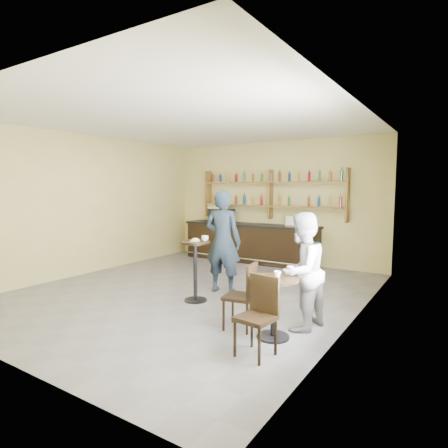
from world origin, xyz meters
The scene contains 22 objects.
floor centered at (0.00, 0.00, 0.00)m, with size 7.00×7.00×0.00m, color #5F5E62.
ceiling centered at (0.00, 0.00, 3.20)m, with size 7.00×7.00×0.00m, color white.
wall_back centered at (0.00, 3.50, 1.60)m, with size 7.00×7.00×0.00m, color tan.
wall_left centered at (-3.00, 0.00, 1.60)m, with size 7.00×7.00×0.00m, color tan.
wall_right centered at (3.00, 0.00, 1.60)m, with size 7.00×7.00×0.00m, color tan.
window_pane centered at (2.99, -1.20, 1.70)m, with size 2.00×2.00×0.00m, color white.
window_frame centered at (2.99, -1.20, 1.70)m, with size 0.04×1.70×2.10m, color black, non-canonical shape.
shelf_unit centered at (0.00, 3.37, 1.81)m, with size 4.00×0.26×1.40m, color brown, non-canonical shape.
liquor_bottles centered at (0.00, 3.37, 1.98)m, with size 3.68×0.10×1.00m, color #8C5919, non-canonical shape.
bar_counter centered at (-0.48, 3.15, 0.51)m, with size 3.78×0.74×1.02m, color black, non-canonical shape.
espresso_machine centered at (-1.40, 3.15, 1.26)m, with size 0.65×0.42×0.47m, color black, non-canonical shape.
pastry_case centered at (0.82, 3.15, 1.16)m, with size 0.44×0.35×0.27m, color silver, non-canonical shape.
pedestal_table centered at (0.41, -0.46, 0.54)m, with size 0.52×0.52×1.07m, color black, non-canonical shape.
napkin centered at (0.41, -0.46, 1.07)m, with size 0.16×0.16×0.00m, color white.
donut centered at (0.42, -0.47, 1.10)m, with size 0.13×0.13×0.04m, color #B89143.
cup_pedestal centered at (0.55, -0.36, 1.12)m, with size 0.12×0.12×0.09m, color white.
man_main centered at (0.50, 0.30, 0.98)m, with size 0.71×0.47×1.96m, color black.
cafe_table centered at (2.27, -1.19, 0.41)m, with size 0.65×0.65×0.82m, color black, non-canonical shape.
cup_cafe centered at (2.32, -1.19, 0.87)m, with size 0.10×0.10×0.09m, color white.
chair_west centered at (1.72, -1.14, 0.47)m, with size 0.41×0.41×0.94m, color black, non-canonical shape.
chair_south centered at (2.32, -1.79, 0.47)m, with size 0.41×0.41×0.95m, color black, non-canonical shape.
patron_second centered at (2.45, -0.68, 0.83)m, with size 0.81×0.63×1.66m, color gray.
Camera 1 is at (4.33, -5.60, 2.01)m, focal length 30.00 mm.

